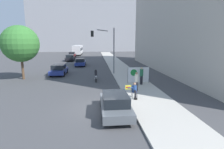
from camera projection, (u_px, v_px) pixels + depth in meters
ground_plane at (99, 108)px, 12.06m from camera, size 160.00×160.00×0.00m
sidewalk_curb at (122, 71)px, 27.09m from camera, size 3.59×90.00×0.13m
building_backdrop_far at (90, 4)px, 77.31m from camera, size 52.00×12.00×41.29m
building_backdrop_right at (195, 5)px, 25.31m from camera, size 10.00×32.00×19.51m
seated_protester at (134, 90)px, 13.79m from camera, size 0.96×0.77×1.23m
jogger_on_sidewalk at (136, 81)px, 15.74m from camera, size 0.34×0.34×1.73m
pedestrian_behind at (141, 76)px, 18.06m from camera, size 0.34×0.34×1.83m
protest_banner at (138, 75)px, 18.67m from camera, size 2.37×0.06×1.71m
traffic_light_pole at (106, 43)px, 24.08m from camera, size 3.20×2.97×6.18m
parked_car_curbside at (115, 104)px, 11.02m from camera, size 1.78×4.25×1.37m
car_on_road_nearest at (59, 70)px, 23.91m from camera, size 1.88×4.22×1.44m
car_on_road_midblock at (80, 62)px, 32.55m from camera, size 1.78×4.50×1.41m
car_on_road_distant at (70, 58)px, 40.70m from camera, size 1.82×4.29×1.46m
car_on_road_far_lane at (72, 55)px, 49.57m from camera, size 1.74×4.64×1.53m
city_bus_on_road at (78, 49)px, 58.38m from camera, size 2.53×11.07×3.11m
motorcycle_on_road at (96, 76)px, 20.28m from camera, size 0.28×2.06×1.35m
street_tree_near_curb at (20, 44)px, 20.51m from camera, size 4.29×4.29×6.40m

